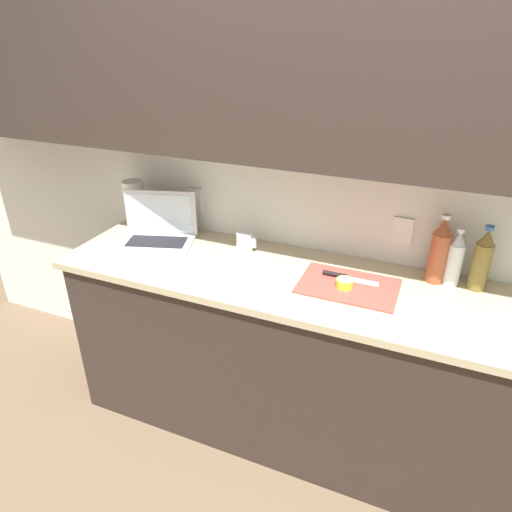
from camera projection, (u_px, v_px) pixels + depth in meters
ground_plane at (315, 433)px, 2.44m from camera, size 12.00×12.00×0.00m
wall_back at (353, 129)px, 1.93m from camera, size 5.20×0.38×2.60m
counter_unit at (325, 365)px, 2.22m from camera, size 2.57×0.63×0.93m
laptop at (158, 231)px, 2.39m from camera, size 0.43×0.35×0.26m
cutting_board at (348, 286)px, 2.00m from camera, size 0.43×0.29×0.01m
knife at (341, 276)px, 2.05m from camera, size 0.25×0.04×0.02m
lemon_half_cut at (345, 283)px, 1.97m from camera, size 0.07×0.07×0.04m
bottle_green_soda at (482, 261)px, 1.93m from camera, size 0.08×0.08×0.30m
bottle_oil_tall at (455, 259)px, 1.97m from camera, size 0.07×0.07×0.27m
bottle_water_clear at (439, 251)px, 1.98m from camera, size 0.08×0.08×0.32m
measuring_cup at (245, 242)px, 2.30m from camera, size 0.10×0.08×0.09m
paper_towel_roll at (135, 205)px, 2.52m from camera, size 0.12×0.12×0.27m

